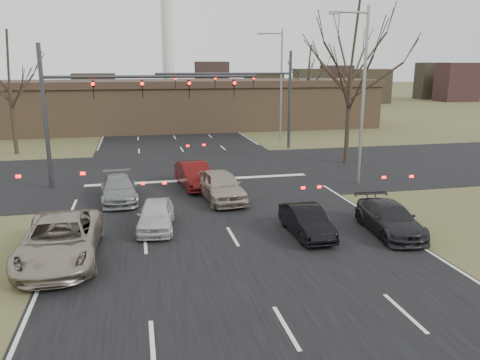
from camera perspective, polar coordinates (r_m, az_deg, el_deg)
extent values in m
plane|color=#4B4D29|center=(16.49, 1.25, -10.56)|extent=(360.00, 360.00, 0.00)
cube|color=black|center=(74.99, -9.84, 8.33)|extent=(14.00, 300.00, 0.02)
cube|color=black|center=(30.57, -5.45, 0.87)|extent=(200.00, 14.00, 0.02)
cube|color=brown|center=(53.09, -6.51, 8.78)|extent=(42.00, 10.00, 4.60)
cube|color=#38281E|center=(52.93, -6.59, 11.64)|extent=(42.40, 10.40, 0.70)
cylinder|color=silver|center=(135.33, -8.87, 17.88)|extent=(3.20, 3.20, 34.00)
cylinder|color=#383A3D|center=(28.16, -22.65, 7.00)|extent=(0.24, 0.24, 8.00)
cylinder|color=#383A3D|center=(27.63, -10.48, 12.29)|extent=(12.00, 0.18, 0.18)
imported|color=black|center=(27.72, -17.43, 10.45)|extent=(0.16, 0.20, 1.00)
imported|color=black|center=(27.63, -11.82, 10.78)|extent=(0.16, 0.20, 1.00)
imported|color=black|center=(27.80, -6.22, 11.00)|extent=(0.16, 0.20, 1.00)
imported|color=black|center=(28.22, -0.73, 11.11)|extent=(0.16, 0.20, 1.00)
cylinder|color=#383A3D|center=(39.75, 6.07, 9.63)|extent=(0.24, 0.24, 8.00)
cylinder|color=#383A3D|center=(38.27, -1.88, 12.84)|extent=(11.00, 0.18, 0.18)
imported|color=black|center=(38.79, 1.62, 11.82)|extent=(0.16, 0.20, 1.00)
imported|color=black|center=(38.15, -3.06, 11.77)|extent=(0.16, 0.20, 1.00)
imported|color=black|center=(37.75, -7.87, 11.64)|extent=(0.16, 0.20, 1.00)
cylinder|color=gray|center=(27.70, 14.78, 9.59)|extent=(0.18, 0.18, 10.00)
cylinder|color=gray|center=(27.35, 13.42, 19.28)|extent=(2.00, 0.12, 0.12)
cube|color=gray|center=(26.93, 11.38, 19.36)|extent=(0.50, 0.25, 0.15)
cylinder|color=gray|center=(43.65, 5.04, 11.32)|extent=(0.18, 0.18, 10.00)
cylinder|color=gray|center=(43.42, 3.85, 17.41)|extent=(2.00, 0.12, 0.12)
cube|color=gray|center=(43.15, 2.52, 17.38)|extent=(0.50, 0.25, 0.15)
cylinder|color=black|center=(34.10, 13.01, 7.27)|extent=(0.32, 0.32, 6.33)
cylinder|color=black|center=(40.91, -25.92, 6.50)|extent=(0.32, 0.32, 5.23)
cylinder|color=black|center=(53.15, 8.09, 8.93)|extent=(0.32, 0.32, 4.95)
imported|color=gray|center=(17.88, -21.05, -6.83)|extent=(2.61, 5.66, 1.57)
imported|color=silver|center=(20.23, -10.21, -4.23)|extent=(1.87, 3.80, 1.25)
imported|color=black|center=(19.40, 8.10, -4.98)|extent=(1.33, 3.69, 1.21)
imported|color=black|center=(20.41, 17.78, -4.51)|extent=(2.10, 4.44, 1.25)
imported|color=gray|center=(24.88, -14.57, -1.04)|extent=(2.05, 4.48, 1.27)
imported|color=#4C0B0A|center=(26.85, -5.57, 0.60)|extent=(2.00, 4.49, 1.43)
imported|color=#A39584|center=(24.15, -2.35, -0.67)|extent=(2.32, 4.78, 1.57)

